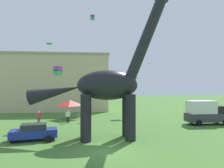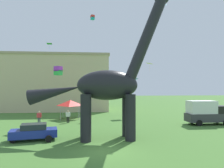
# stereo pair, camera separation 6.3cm
# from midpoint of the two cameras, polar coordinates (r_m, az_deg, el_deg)

# --- Properties ---
(ground_plane) EXTENTS (240.00, 240.00, 0.00)m
(ground_plane) POSITION_cam_midpoint_polar(r_m,az_deg,el_deg) (16.97, -1.30, -17.90)
(ground_plane) COLOR #42702D
(dinosaur_sculpture) EXTENTS (13.73, 2.91, 14.35)m
(dinosaur_sculpture) POSITION_cam_midpoint_polar(r_m,az_deg,el_deg) (20.35, -1.32, -0.30)
(dinosaur_sculpture) COLOR black
(dinosaur_sculpture) RESTS_ON ground_plane
(parked_sedan_left) EXTENTS (4.48, 2.61, 1.55)m
(parked_sedan_left) POSITION_cam_midpoint_polar(r_m,az_deg,el_deg) (21.44, -20.43, -12.06)
(parked_sedan_left) COLOR navy
(parked_sedan_left) RESTS_ON ground_plane
(parked_box_truck) EXTENTS (5.64, 2.38, 3.20)m
(parked_box_truck) POSITION_cam_midpoint_polar(r_m,az_deg,el_deg) (31.20, 24.35, -7.01)
(parked_box_truck) COLOR #38383D
(parked_box_truck) RESTS_ON ground_plane
(person_photographer) EXTENTS (0.66, 0.29, 1.77)m
(person_photographer) POSITION_cam_midpoint_polar(r_m,az_deg,el_deg) (30.37, -7.09, -8.36)
(person_photographer) COLOR black
(person_photographer) RESTS_ON ground_plane
(person_far_spectator) EXTENTS (0.65, 0.29, 1.75)m
(person_far_spectator) POSITION_cam_midpoint_polar(r_m,az_deg,el_deg) (30.67, -19.17, -8.27)
(person_far_spectator) COLOR #2D3347
(person_far_spectator) RESTS_ON ground_plane
(person_vendor_side) EXTENTS (0.66, 0.29, 1.75)m
(person_vendor_side) POSITION_cam_midpoint_polar(r_m,az_deg,el_deg) (30.51, -11.83, -8.33)
(person_vendor_side) COLOR black
(person_vendor_side) RESTS_ON ground_plane
(festival_canopy_tent) EXTENTS (3.15, 3.15, 3.00)m
(festival_canopy_tent) POSITION_cam_midpoint_polar(r_m,az_deg,el_deg) (34.05, -11.23, -5.08)
(festival_canopy_tent) COLOR #B2B2B7
(festival_canopy_tent) RESTS_ON ground_plane
(kite_near_high) EXTENTS (0.57, 0.57, 0.61)m
(kite_near_high) POSITION_cam_midpoint_polar(r_m,az_deg,el_deg) (29.21, -5.25, 17.62)
(kite_near_high) COLOR red
(kite_far_right) EXTENTS (1.15, 1.15, 1.19)m
(kite_far_right) POSITION_cam_midpoint_polar(r_m,az_deg,el_deg) (28.76, -14.39, 3.51)
(kite_far_right) COLOR purple
(kite_apex) EXTENTS (1.97, 1.69, 0.29)m
(kite_apex) POSITION_cam_midpoint_polar(r_m,az_deg,el_deg) (37.00, 5.66, 1.32)
(kite_apex) COLOR #287AE5
(kite_near_low) EXTENTS (1.80, 1.97, 1.96)m
(kite_near_low) POSITION_cam_midpoint_polar(r_m,az_deg,el_deg) (43.01, 10.18, 5.54)
(kite_near_low) COLOR yellow
(kite_mid_right) EXTENTS (1.36, 1.05, 1.61)m
(kite_mid_right) POSITION_cam_midpoint_polar(r_m,az_deg,el_deg) (31.60, 13.59, 20.17)
(kite_mid_right) COLOR #19B2B7
(kite_mid_left) EXTENTS (0.75, 0.57, 0.91)m
(kite_mid_left) POSITION_cam_midpoint_polar(r_m,az_deg,el_deg) (32.50, -16.63, 10.45)
(kite_mid_left) COLOR green
(background_building_block) EXTENTS (22.56, 14.24, 12.20)m
(background_building_block) POSITION_cam_midpoint_polar(r_m,az_deg,el_deg) (50.43, -14.10, 0.27)
(background_building_block) COLOR #CCB78E
(background_building_block) RESTS_ON ground_plane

